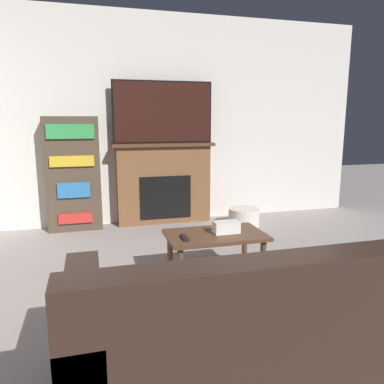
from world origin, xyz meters
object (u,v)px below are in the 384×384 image
Objects in this scene: fireplace at (164,183)px; couch at (302,341)px; tv at (163,112)px; storage_basket at (244,217)px; coffee_table at (215,240)px; bookshelf at (73,174)px.

couch is at bearing -89.60° from fireplace.
couch is at bearing -89.60° from tv.
tv is 1.71m from storage_basket.
fireplace is 3.37m from couch.
tv is at bearing 91.95° from coffee_table.
fireplace reaches higher than storage_basket.
coffee_table is (0.04, 1.43, 0.05)m from couch.
tv reaches higher than coffee_table.
coffee_table reaches higher than storage_basket.
coffee_table is (0.06, -1.93, -0.19)m from fireplace.
coffee_table is 2.07× the size of storage_basket.
couch reaches higher than storage_basket.
bookshelf is at bearing -179.88° from tv.
tv is at bearing 156.52° from storage_basket.
fireplace reaches higher than couch.
bookshelf is (-1.14, -0.02, 0.17)m from fireplace.
storage_basket is (2.11, -0.42, -0.59)m from bookshelf.
couch is 1.43m from coffee_table.
couch is 2.66× the size of coffee_table.
bookshelf is (-1.14, -0.00, -0.75)m from tv.
coffee_table is 2.28m from bookshelf.
couch is 1.58× the size of bookshelf.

